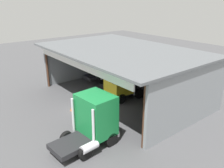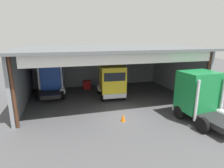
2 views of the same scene
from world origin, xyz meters
name	(u,v)px [view 2 (image 2 of 2)]	position (x,y,z in m)	size (l,w,h in m)	color
ground_plane	(124,116)	(0.00, 0.00, 0.00)	(80.00, 80.00, 0.00)	#4C4C4F
workshop_shed	(106,61)	(0.00, 5.92, 3.68)	(16.56, 11.14, 5.18)	gray
truck_blue_left_bay	(52,78)	(-5.60, 7.15, 1.91)	(2.59, 4.68, 3.71)	#1E47B7
truck_yellow_yard_outside	(112,82)	(0.23, 4.55, 1.73)	(2.61, 5.01, 3.33)	yellow
truck_green_center_right_bay	(200,96)	(5.09, -2.21, 1.88)	(2.94, 4.79, 3.65)	#197F3D
oil_drum	(119,83)	(2.34, 8.72, 0.44)	(0.58, 0.58, 0.87)	gold
tool_cart	(87,85)	(-1.70, 8.68, 0.50)	(0.90, 0.60, 1.00)	red
traffic_cone	(123,118)	(-0.39, -0.88, 0.28)	(0.36, 0.36, 0.56)	orange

